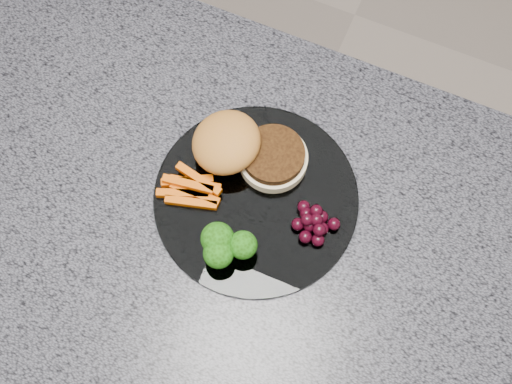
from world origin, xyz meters
TOP-DOWN VIEW (x-y plane):
  - island_cabinet at (0.00, 0.00)m, footprint 1.20×0.60m
  - countertop at (0.00, 0.00)m, footprint 1.20×0.60m
  - plate at (0.09, 0.06)m, footprint 0.26×0.26m
  - burger at (0.06, 0.10)m, footprint 0.17×0.12m
  - carrot_sticks at (0.02, 0.03)m, footprint 0.08×0.06m
  - broccoli at (0.09, -0.02)m, footprint 0.07×0.06m
  - grape_bunch at (0.17, 0.05)m, footprint 0.06×0.05m

SIDE VIEW (x-z plane):
  - island_cabinet at x=0.00m, z-range 0.00..0.86m
  - countertop at x=0.00m, z-range 0.86..0.90m
  - plate at x=0.09m, z-range 0.90..0.91m
  - carrot_sticks at x=0.02m, z-range 0.90..0.92m
  - grape_bunch at x=0.17m, z-range 0.90..0.93m
  - burger at x=0.06m, z-range 0.90..0.95m
  - broccoli at x=0.09m, z-range 0.91..0.96m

